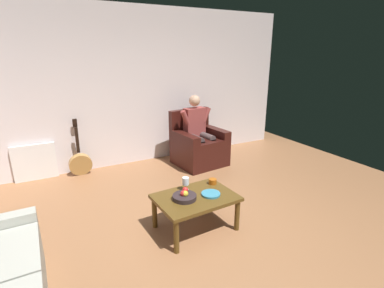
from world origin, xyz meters
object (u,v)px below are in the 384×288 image
at_px(guitar, 80,162).
at_px(fruit_bowl, 185,196).
at_px(armchair, 198,146).
at_px(candle_jar, 213,181).
at_px(wine_glass_near, 186,182).
at_px(decorative_dish, 211,194).
at_px(coffee_table, 196,201).
at_px(person_seated, 198,128).

bearing_deg(guitar, fruit_bowl, 109.87).
bearing_deg(armchair, candle_jar, 60.42).
distance_m(wine_glass_near, decorative_dish, 0.33).
height_order(coffee_table, guitar, guitar).
relative_size(person_seated, guitar, 1.32).
bearing_deg(decorative_dish, person_seated, -114.73).
bearing_deg(candle_jar, fruit_bowl, 21.16).
bearing_deg(armchair, guitar, -19.34).
height_order(armchair, person_seated, person_seated).
bearing_deg(person_seated, armchair, 90.00).
height_order(guitar, decorative_dish, guitar).
height_order(armchair, coffee_table, armchair).
bearing_deg(wine_glass_near, armchair, -123.34).
bearing_deg(coffee_table, person_seated, -119.53).
relative_size(person_seated, fruit_bowl, 4.65).
distance_m(coffee_table, guitar, 2.50).
distance_m(armchair, candle_jar, 1.80).
bearing_deg(coffee_table, fruit_bowl, -0.87).
bearing_deg(decorative_dish, coffee_table, -17.80).
distance_m(coffee_table, decorative_dish, 0.19).
relative_size(wine_glass_near, fruit_bowl, 0.59).
relative_size(armchair, person_seated, 0.78).
distance_m(coffee_table, fruit_bowl, 0.17).
distance_m(armchair, coffee_table, 2.12).
distance_m(guitar, fruit_bowl, 2.46).
height_order(coffee_table, decorative_dish, decorative_dish).
bearing_deg(coffee_table, wine_glass_near, -81.31).
bearing_deg(armchair, person_seated, -90.00).
xyz_separation_m(decorative_dish, candle_jar, (-0.18, -0.25, 0.02)).
distance_m(armchair, fruit_bowl, 2.19).
relative_size(guitar, wine_glass_near, 5.93).
xyz_separation_m(armchair, fruit_bowl, (1.19, 1.84, 0.12)).
height_order(person_seated, guitar, person_seated).
height_order(armchair, decorative_dish, armchair).
relative_size(armchair, guitar, 1.03).
bearing_deg(wine_glass_near, coffee_table, 98.69).
height_order(fruit_bowl, decorative_dish, fruit_bowl).
distance_m(guitar, decorative_dish, 2.63).
height_order(decorative_dish, candle_jar, candle_jar).
bearing_deg(armchair, coffee_table, 53.81).
xyz_separation_m(person_seated, decorative_dish, (0.88, 1.91, -0.25)).
height_order(armchair, guitar, armchair).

